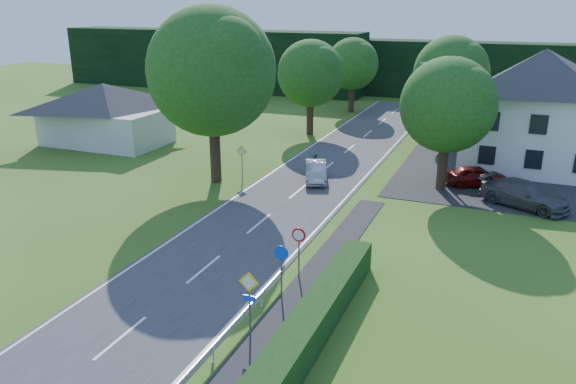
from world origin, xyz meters
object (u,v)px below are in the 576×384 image
at_px(moving_car, 316,171).
at_px(parked_car_grey, 525,194).
at_px(parked_car_red, 477,176).
at_px(streetlight, 444,116).
at_px(motorcycle, 315,159).
at_px(parasol, 520,157).
at_px(parked_car_silver_a, 497,158).

relative_size(moving_car, parked_car_grey, 0.76).
bearing_deg(parked_car_red, moving_car, 87.13).
height_order(streetlight, moving_car, streetlight).
bearing_deg(motorcycle, parked_car_grey, -24.46).
height_order(moving_car, parked_car_grey, parked_car_grey).
bearing_deg(parasol, streetlight, -135.55).
xyz_separation_m(moving_car, parasol, (12.86, 8.36, 0.22)).
bearing_deg(parked_car_grey, streetlight, 83.52).
bearing_deg(moving_car, parasol, 12.93).
bearing_deg(parked_car_grey, parked_car_red, 70.21).
relative_size(parked_car_silver_a, parked_car_grey, 1.00).
xyz_separation_m(streetlight, parasol, (5.10, 5.00, -3.55)).
bearing_deg(parasol, motorcycle, -162.01).
xyz_separation_m(motorcycle, parked_car_grey, (14.66, -3.87, 0.31)).
distance_m(motorcycle, parked_car_silver_a, 13.29).
relative_size(streetlight, motorcycle, 4.62).
distance_m(parked_car_grey, parasol, 8.51).
relative_size(streetlight, parasol, 4.10).
height_order(streetlight, parked_car_red, streetlight).
bearing_deg(parked_car_grey, parked_car_silver_a, 40.14).
relative_size(moving_car, parasol, 2.05).
height_order(parked_car_silver_a, parasol, parasol).
xyz_separation_m(moving_car, parked_car_grey, (13.26, -0.14, 0.10)).
xyz_separation_m(streetlight, parked_car_red, (2.52, -0.44, -3.74)).
height_order(parked_car_grey, parasol, parasol).
xyz_separation_m(parked_car_silver_a, parked_car_grey, (1.91, -7.59, -0.10)).
bearing_deg(parked_car_silver_a, streetlight, 158.40).
relative_size(parked_car_red, parked_car_silver_a, 0.77).
distance_m(streetlight, moving_car, 9.26).
xyz_separation_m(moving_car, parked_car_silver_a, (11.35, 7.45, 0.20)).
bearing_deg(parked_car_grey, parasol, 28.70).
xyz_separation_m(streetlight, moving_car, (-7.76, -3.36, -3.77)).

